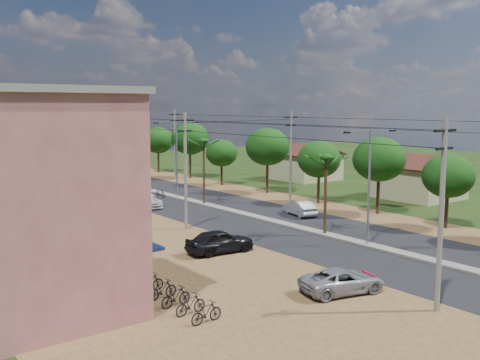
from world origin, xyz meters
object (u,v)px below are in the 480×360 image
object	(u,v)px
car_white_far	(145,200)
parked_scooter_row	(156,286)
car_parked_silver	(342,281)
car_silver_mid	(300,208)
car_parked_dark	(220,242)
roadside_sign	(368,281)

from	to	relation	value
car_white_far	parked_scooter_row	xyz separation A→B (m)	(-11.34, -22.67, -0.18)
car_parked_silver	car_silver_mid	bearing A→B (deg)	-23.52
car_silver_mid	car_white_far	xyz separation A→B (m)	(-8.73, 11.84, 0.04)
car_parked_dark	parked_scooter_row	xyz separation A→B (m)	(-7.31, -4.79, -0.27)
car_silver_mid	car_parked_dark	size ratio (longest dim) A/B	0.87
car_parked_silver	roadside_sign	xyz separation A→B (m)	(1.50, -0.43, -0.17)
car_parked_silver	car_parked_dark	distance (m)	10.19
car_silver_mid	car_parked_silver	size ratio (longest dim) A/B	0.88
car_parked_dark	roadside_sign	size ratio (longest dim) A/B	4.17
car_parked_dark	roadside_sign	world-z (taller)	car_parked_dark
car_silver_mid	parked_scooter_row	bearing A→B (deg)	42.58
car_parked_silver	car_parked_dark	world-z (taller)	car_parked_dark
car_white_far	car_parked_silver	size ratio (longest dim) A/B	1.06
car_silver_mid	parked_scooter_row	size ratio (longest dim) A/B	0.40
roadside_sign	parked_scooter_row	distance (m)	10.94
car_parked_silver	parked_scooter_row	distance (m)	9.46
car_parked_silver	roadside_sign	bearing A→B (deg)	-92.20
car_parked_dark	parked_scooter_row	distance (m)	8.74
car_parked_silver	roadside_sign	world-z (taller)	car_parked_silver
car_white_far	car_parked_silver	world-z (taller)	car_white_far
car_silver_mid	car_parked_dark	xyz separation A→B (m)	(-12.76, -6.04, 0.12)
car_silver_mid	car_parked_dark	distance (m)	14.12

